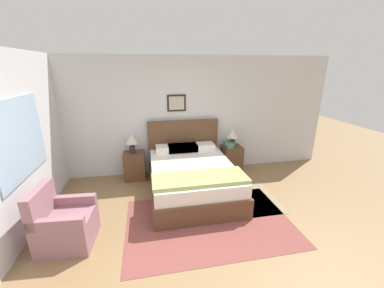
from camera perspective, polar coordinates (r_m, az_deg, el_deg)
The scene contains 15 objects.
ground_plane at distance 3.35m, azimuth 3.96°, elevation -26.53°, with size 16.00×16.00×0.00m, color olive.
wall_back at distance 5.31m, azimuth -3.76°, elevation 6.73°, with size 7.23×0.09×2.60m.
wall_left at distance 4.24m, azimuth -35.48°, elevation 0.42°, with size 0.08×5.25×2.60m.
area_rug_main at distance 3.95m, azimuth 4.14°, elevation -18.33°, with size 2.58×1.72×0.01m.
area_rug_bedside at distance 4.72m, azimuth 14.98°, elevation -12.36°, with size 0.73×1.19×0.01m.
bed at distance 4.61m, azimuth -0.08°, elevation -7.76°, with size 1.58×2.09×1.23m.
armchair at distance 3.82m, azimuth -28.60°, elevation -16.73°, with size 0.72×0.70×0.87m.
nightstand_near_window at distance 5.30m, azimuth -13.74°, elevation -5.15°, with size 0.44×0.43×0.60m.
nightstand_by_door at distance 5.63m, azimuth 9.57°, elevation -3.49°, with size 0.44×0.43×0.60m.
table_lamp_near_window at distance 5.12m, azimuth -14.42°, elevation 0.92°, with size 0.27×0.27×0.42m.
table_lamp_by_door at distance 5.45m, azimuth 9.81°, elevation 2.28°, with size 0.27×0.27×0.42m.
book_thick_bottom at distance 5.45m, azimuth 8.92°, elevation -0.61°, with size 0.16×0.27×0.04m.
book_hardcover_middle at distance 5.44m, azimuth 8.93°, elevation -0.27°, with size 0.20×0.29×0.03m.
book_novel_upper at distance 5.43m, azimuth 8.95°, elevation 0.01°, with size 0.16×0.28×0.03m.
book_slim_near_top at distance 5.42m, azimuth 8.96°, elevation 0.31°, with size 0.24×0.29×0.03m.
Camera 1 is at (-0.66, -2.29, 2.35)m, focal length 22.00 mm.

